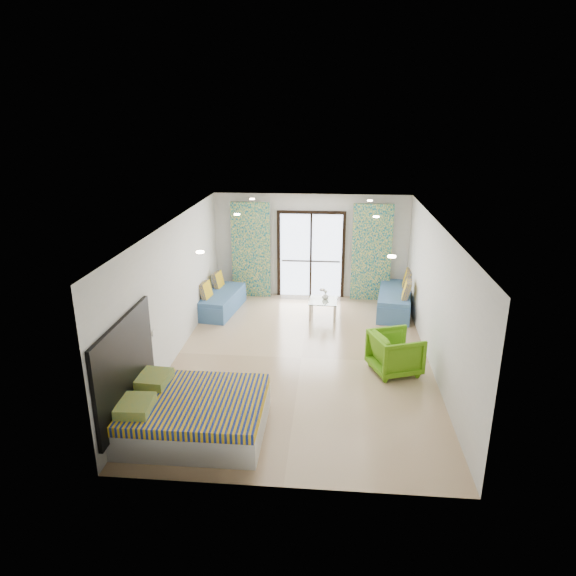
# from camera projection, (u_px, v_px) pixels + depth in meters

# --- Properties ---
(floor) EXTENTS (5.00, 7.50, 0.01)m
(floor) POSITION_uv_depth(u_px,v_px,m) (302.00, 358.00, 10.21)
(floor) COLOR #9D7E5D
(floor) RESTS_ON ground
(ceiling) EXTENTS (5.00, 7.50, 0.01)m
(ceiling) POSITION_uv_depth(u_px,v_px,m) (303.00, 224.00, 9.34)
(ceiling) COLOR silver
(ceiling) RESTS_ON ground
(wall_back) EXTENTS (5.00, 0.01, 2.70)m
(wall_back) POSITION_uv_depth(u_px,v_px,m) (311.00, 246.00, 13.31)
(wall_back) COLOR silver
(wall_back) RESTS_ON ground
(wall_front) EXTENTS (5.00, 0.01, 2.70)m
(wall_front) POSITION_uv_depth(u_px,v_px,m) (283.00, 396.00, 6.24)
(wall_front) COLOR silver
(wall_front) RESTS_ON ground
(wall_left) EXTENTS (0.01, 7.50, 2.70)m
(wall_left) POSITION_uv_depth(u_px,v_px,m) (174.00, 290.00, 9.98)
(wall_left) COLOR silver
(wall_left) RESTS_ON ground
(wall_right) EXTENTS (0.01, 7.50, 2.70)m
(wall_right) POSITION_uv_depth(u_px,v_px,m) (436.00, 298.00, 9.56)
(wall_right) COLOR silver
(wall_right) RESTS_ON ground
(balcony_door) EXTENTS (1.76, 0.08, 2.28)m
(balcony_door) POSITION_uv_depth(u_px,v_px,m) (311.00, 250.00, 13.31)
(balcony_door) COLOR black
(balcony_door) RESTS_ON floor
(balcony_rail) EXTENTS (1.52, 0.03, 0.04)m
(balcony_rail) POSITION_uv_depth(u_px,v_px,m) (311.00, 261.00, 13.42)
(balcony_rail) COLOR #595451
(balcony_rail) RESTS_ON balcony_door
(curtain_left) EXTENTS (1.00, 0.10, 2.50)m
(curtain_left) POSITION_uv_depth(u_px,v_px,m) (251.00, 250.00, 13.30)
(curtain_left) COLOR beige
(curtain_left) RESTS_ON floor
(curtain_right) EXTENTS (1.00, 0.10, 2.50)m
(curtain_right) POSITION_uv_depth(u_px,v_px,m) (371.00, 253.00, 13.04)
(curtain_right) COLOR beige
(curtain_right) RESTS_ON floor
(downlight_a) EXTENTS (0.12, 0.12, 0.02)m
(downlight_a) POSITION_uv_depth(u_px,v_px,m) (200.00, 252.00, 7.58)
(downlight_a) COLOR #FFE0B2
(downlight_a) RESTS_ON ceiling
(downlight_b) EXTENTS (0.12, 0.12, 0.02)m
(downlight_b) POSITION_uv_depth(u_px,v_px,m) (392.00, 256.00, 7.34)
(downlight_b) COLOR #FFE0B2
(downlight_b) RESTS_ON ceiling
(downlight_c) EXTENTS (0.12, 0.12, 0.02)m
(downlight_c) POSITION_uv_depth(u_px,v_px,m) (237.00, 214.00, 10.41)
(downlight_c) COLOR #FFE0B2
(downlight_c) RESTS_ON ceiling
(downlight_d) EXTENTS (0.12, 0.12, 0.02)m
(downlight_d) POSITION_uv_depth(u_px,v_px,m) (376.00, 217.00, 10.17)
(downlight_d) COLOR #FFE0B2
(downlight_d) RESTS_ON ceiling
(downlight_e) EXTENTS (0.12, 0.12, 0.02)m
(downlight_e) POSITION_uv_depth(u_px,v_px,m) (252.00, 199.00, 12.29)
(downlight_e) COLOR #FFE0B2
(downlight_e) RESTS_ON ceiling
(downlight_f) EXTENTS (0.12, 0.12, 0.02)m
(downlight_f) POSITION_uv_depth(u_px,v_px,m) (370.00, 201.00, 12.06)
(downlight_f) COLOR #FFE0B2
(downlight_f) RESTS_ON ceiling
(headboard) EXTENTS (0.06, 2.10, 1.50)m
(headboard) POSITION_uv_depth(u_px,v_px,m) (126.00, 367.00, 7.60)
(headboard) COLOR black
(headboard) RESTS_ON floor
(switch_plate) EXTENTS (0.02, 0.10, 0.10)m
(switch_plate) POSITION_uv_depth(u_px,v_px,m) (153.00, 333.00, 8.78)
(switch_plate) COLOR silver
(switch_plate) RESTS_ON wall_left
(bed) EXTENTS (2.09, 1.70, 0.72)m
(bed) POSITION_uv_depth(u_px,v_px,m) (193.00, 414.00, 7.76)
(bed) COLOR silver
(bed) RESTS_ON floor
(daybed_left) EXTENTS (0.91, 1.83, 0.87)m
(daybed_left) POSITION_uv_depth(u_px,v_px,m) (222.00, 301.00, 12.55)
(daybed_left) COLOR #3E6495
(daybed_left) RESTS_ON floor
(daybed_right) EXTENTS (1.01, 2.02, 0.95)m
(daybed_right) POSITION_uv_depth(u_px,v_px,m) (395.00, 300.00, 12.52)
(daybed_right) COLOR #3E6495
(daybed_right) RESTS_ON floor
(coffee_table) EXTENTS (0.68, 0.68, 0.75)m
(coffee_table) POSITION_uv_depth(u_px,v_px,m) (323.00, 302.00, 12.12)
(coffee_table) COLOR silver
(coffee_table) RESTS_ON floor
(vase) EXTENTS (0.17, 0.17, 0.16)m
(vase) POSITION_uv_depth(u_px,v_px,m) (325.00, 296.00, 12.14)
(vase) COLOR white
(vase) RESTS_ON coffee_table
(armchair) EXTENTS (1.02, 1.05, 0.86)m
(armchair) POSITION_uv_depth(u_px,v_px,m) (395.00, 351.00, 9.53)
(armchair) COLOR #589913
(armchair) RESTS_ON floor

